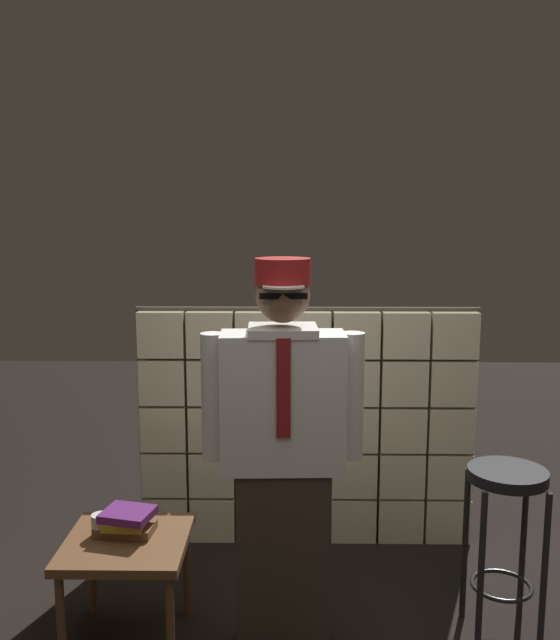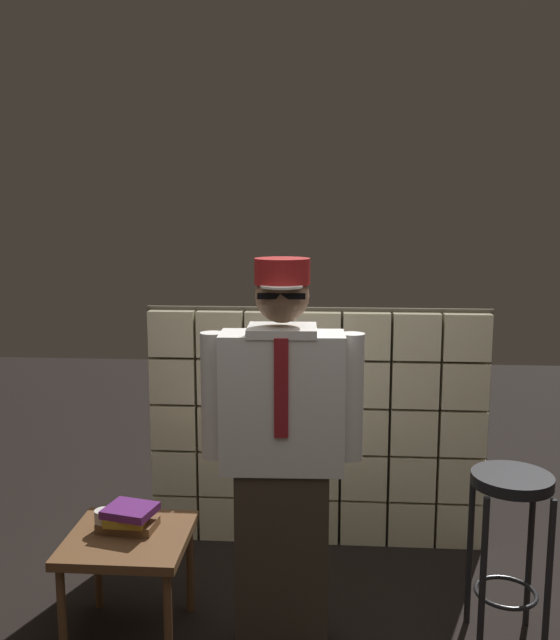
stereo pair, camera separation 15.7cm
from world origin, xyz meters
name	(u,v)px [view 1 (the left image)]	position (x,y,z in m)	size (l,w,h in m)	color
glass_block_wall	(307,428)	(0.00, 1.32, 0.66)	(1.90, 0.10, 1.36)	beige
standing_person	(283,452)	(-0.13, 0.34, 0.88)	(0.67, 0.29, 1.68)	#382D23
bar_stool	(505,512)	(0.84, 0.44, 0.57)	(0.34, 0.34, 0.77)	black
side_table	(127,552)	(-0.79, 0.35, 0.42)	(0.52, 0.52, 0.48)	brown
book_stack	(126,522)	(-0.80, 0.40, 0.54)	(0.27, 0.22, 0.11)	brown
coffee_mug	(102,525)	(-0.91, 0.38, 0.53)	(0.13, 0.08, 0.09)	silver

